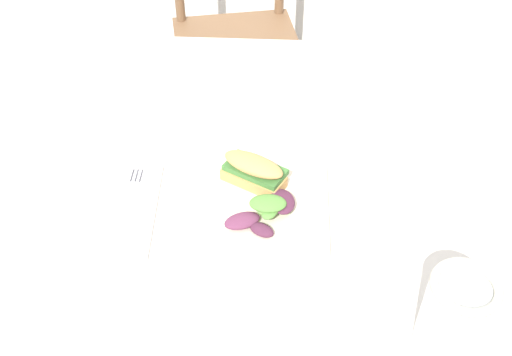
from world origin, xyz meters
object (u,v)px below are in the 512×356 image
plate_lunch (255,200)px  chair_wooden_far (236,37)px  dining_table (267,215)px  fork_on_napkin (130,200)px  sandwich_half_front (254,171)px  mason_jar_iced_tea (454,318)px

plate_lunch → chair_wooden_far: bearing=96.7°
plate_lunch → dining_table: bearing=77.3°
dining_table → plate_lunch: 0.15m
chair_wooden_far → plate_lunch: size_ratio=3.46×
plate_lunch → fork_on_napkin: (-0.21, -0.01, 0.00)m
plate_lunch → sandwich_half_front: 0.05m
dining_table → sandwich_half_front: (-0.02, -0.04, 0.16)m
sandwich_half_front → fork_on_napkin: 0.22m
sandwich_half_front → mason_jar_iced_tea: mason_jar_iced_tea is taller
chair_wooden_far → sandwich_half_front: chair_wooden_far is taller
dining_table → chair_wooden_far: bearing=98.3°
chair_wooden_far → fork_on_napkin: (-0.09, -1.06, 0.30)m
dining_table → chair_wooden_far: (-0.14, 0.96, -0.17)m
dining_table → fork_on_napkin: (-0.23, -0.09, 0.12)m
dining_table → fork_on_napkin: fork_on_napkin is taller
sandwich_half_front → fork_on_napkin: sandwich_half_front is taller
plate_lunch → mason_jar_iced_tea: mason_jar_iced_tea is taller
chair_wooden_far → mason_jar_iced_tea: 1.41m
dining_table → plate_lunch: plate_lunch is taller
mason_jar_iced_tea → dining_table: bearing=127.3°
fork_on_napkin → chair_wooden_far: bearing=85.0°
chair_wooden_far → sandwich_half_front: 1.07m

